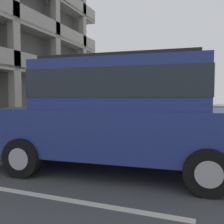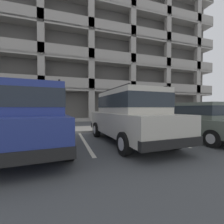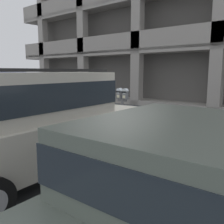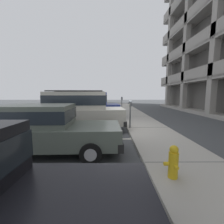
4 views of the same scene
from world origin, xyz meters
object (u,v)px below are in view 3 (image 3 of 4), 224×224
at_px(dark_hatchback, 179,185).
at_px(parking_meter_near, 122,101).
at_px(silver_suv, 37,119).
at_px(parking_meter_far, 6,89).

bearing_deg(dark_hatchback, parking_meter_near, 133.36).
distance_m(silver_suv, parking_meter_far, 7.03).
bearing_deg(silver_suv, parking_meter_far, 153.63).
bearing_deg(parking_meter_far, dark_hatchback, -17.91).
bearing_deg(parking_meter_near, silver_suv, -89.73).
height_order(silver_suv, parking_meter_near, silver_suv).
relative_size(silver_suv, parking_meter_far, 3.27).
relative_size(dark_hatchback, parking_meter_far, 3.04).
height_order(dark_hatchback, parking_meter_far, parking_meter_far).
bearing_deg(parking_meter_near, dark_hatchback, -44.56).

